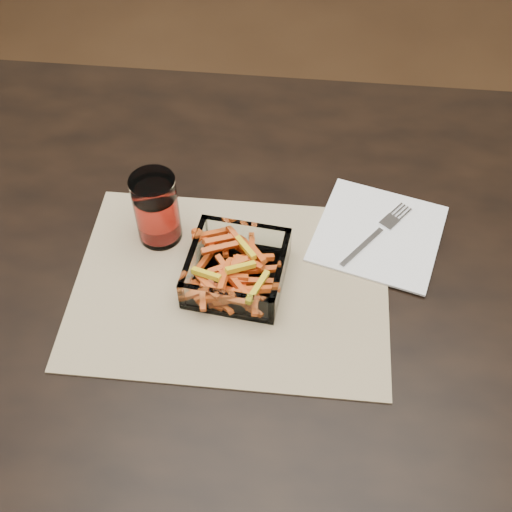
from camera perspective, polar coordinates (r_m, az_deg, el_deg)
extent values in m
plane|color=#331E0F|center=(1.61, 3.66, -17.32)|extent=(4.50, 4.50, 0.00)
cube|color=black|center=(0.97, 5.82, -1.24)|extent=(1.60, 0.90, 0.03)
cylinder|color=black|center=(1.64, -20.73, 3.14)|extent=(0.06, 0.06, 0.72)
cube|color=tan|center=(0.93, -2.22, -2.57)|extent=(0.45, 0.33, 0.00)
cube|color=white|center=(0.93, -1.70, -1.90)|extent=(0.15, 0.15, 0.01)
cube|color=white|center=(0.95, -0.88, 1.87)|extent=(0.13, 0.02, 0.05)
cube|color=white|center=(0.87, -2.65, -4.26)|extent=(0.13, 0.02, 0.05)
cube|color=white|center=(0.92, -5.53, -0.43)|extent=(0.02, 0.13, 0.05)
cube|color=white|center=(0.90, 2.16, -1.72)|extent=(0.02, 0.13, 0.05)
cylinder|color=white|center=(0.95, -8.84, 4.16)|extent=(0.07, 0.07, 0.12)
cylinder|color=red|center=(0.96, -8.75, 3.64)|extent=(0.06, 0.06, 0.08)
cube|color=white|center=(1.00, 10.81, 1.99)|extent=(0.22, 0.22, 0.00)
cube|color=silver|center=(0.97, 9.38, 0.77)|extent=(0.07, 0.08, 0.00)
cube|color=silver|center=(1.01, 11.78, 2.99)|extent=(0.03, 0.04, 0.00)
cube|color=silver|center=(1.04, 12.35, 4.14)|extent=(0.02, 0.03, 0.00)
cube|color=silver|center=(1.03, 12.62, 3.97)|extent=(0.02, 0.03, 0.00)
cube|color=silver|center=(1.03, 12.88, 3.79)|extent=(0.02, 0.03, 0.00)
cube|color=silver|center=(1.03, 13.15, 3.62)|extent=(0.02, 0.03, 0.00)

